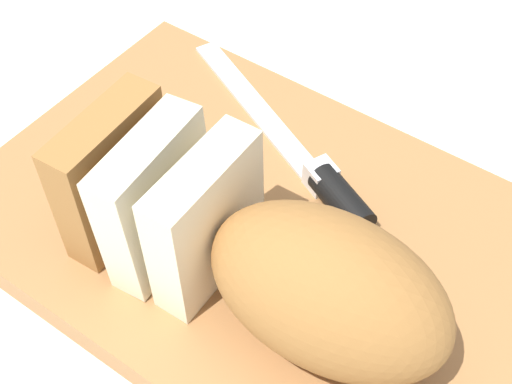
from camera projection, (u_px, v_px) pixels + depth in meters
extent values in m
plane|color=silver|center=(256.00, 240.00, 0.54)|extent=(3.00, 3.00, 0.00)
cube|color=#9E6B3D|center=(256.00, 230.00, 0.53)|extent=(0.42, 0.29, 0.03)
ellipsoid|color=#996633|center=(328.00, 291.00, 0.42)|extent=(0.16, 0.11, 0.10)
cube|color=beige|center=(205.00, 221.00, 0.46)|extent=(0.03, 0.09, 0.10)
cube|color=beige|center=(156.00, 199.00, 0.47)|extent=(0.04, 0.09, 0.10)
cube|color=#996633|center=(113.00, 174.00, 0.48)|extent=(0.04, 0.09, 0.10)
cube|color=silver|center=(257.00, 109.00, 0.59)|extent=(0.18, 0.09, 0.00)
cylinder|color=black|center=(342.00, 200.00, 0.52)|extent=(0.06, 0.04, 0.02)
cube|color=silver|center=(321.00, 176.00, 0.53)|extent=(0.03, 0.03, 0.02)
sphere|color=#A8753D|center=(226.00, 177.00, 0.54)|extent=(0.00, 0.00, 0.00)
sphere|color=#A8753D|center=(344.00, 258.00, 0.50)|extent=(0.01, 0.01, 0.01)
sphere|color=#A8753D|center=(330.00, 274.00, 0.49)|extent=(0.01, 0.01, 0.01)
sphere|color=#A8753D|center=(300.00, 309.00, 0.47)|extent=(0.01, 0.01, 0.01)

